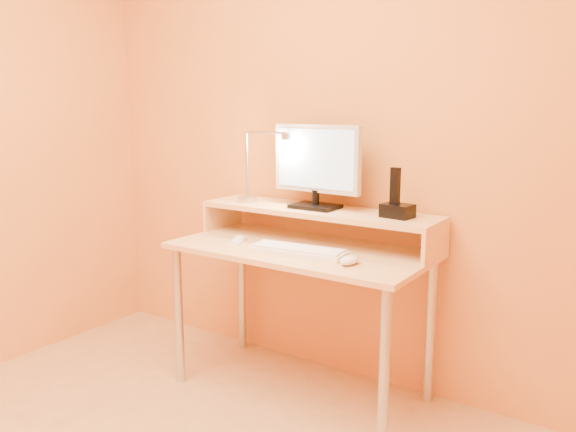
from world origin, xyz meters
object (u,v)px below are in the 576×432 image
Objects in this scene: mouse at (349,260)px; monitor_panel at (317,159)px; lamp_base at (247,199)px; keyboard at (298,251)px; remote_control at (237,241)px; phone_dock at (397,211)px.

monitor_panel is at bearing 142.87° from mouse.
lamp_base is 0.23× the size of keyboard.
mouse reaches higher than keyboard.
remote_control is at bearing -133.78° from monitor_panel.
phone_dock is 0.47m from keyboard.
mouse is at bearing -97.50° from phone_dock.
phone_dock is 0.34m from mouse.
monitor_panel is 2.79× the size of remote_control.
monitor_panel is 0.55m from remote_control.
mouse is at bearing -19.43° from lamp_base.
keyboard is at bearing -135.29° from phone_dock.
mouse is (-0.08, -0.29, -0.17)m from phone_dock.
lamp_base is 0.90× the size of mouse.
monitor_panel is at bearing 97.83° from keyboard.
monitor_panel is 0.48m from keyboard.
lamp_base reaches higher than keyboard.
lamp_base is at bearing 146.83° from keyboard.
remote_control is (0.11, -0.22, -0.16)m from lamp_base.
mouse is (0.34, -0.30, -0.38)m from monitor_panel.
phone_dock is 0.30× the size of keyboard.
lamp_base reaches higher than mouse.
monitor_panel is 4.21× the size of mouse.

